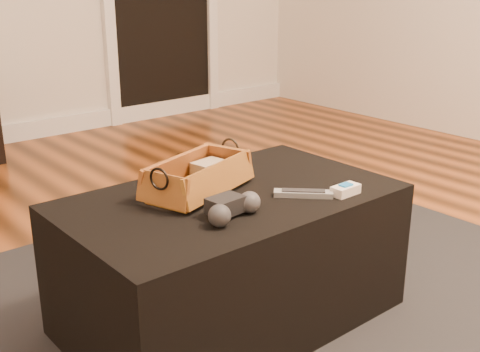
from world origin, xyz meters
TOP-DOWN VIEW (x-y plane):
  - floor at (0.00, 0.00)m, footprint 5.00×5.50m
  - area_rug at (-0.15, 0.09)m, footprint 2.60×2.00m
  - ottoman at (-0.15, 0.14)m, footprint 1.00×0.60m
  - tv_remote at (-0.22, 0.20)m, footprint 0.19×0.12m
  - cloth_bundle at (-0.13, 0.28)m, footprint 0.11×0.08m
  - wicker_basket at (-0.21, 0.22)m, footprint 0.40×0.29m
  - game_controller at (-0.26, 0.00)m, footprint 0.19×0.12m
  - silver_remote at (0.01, -0.01)m, footprint 0.15×0.15m
  - cream_gadget at (0.12, -0.08)m, footprint 0.09×0.05m

SIDE VIEW (x-z plane):
  - floor at x=0.00m, z-range -0.01..0.00m
  - area_rug at x=-0.15m, z-range 0.00..0.01m
  - ottoman at x=-0.15m, z-range 0.01..0.43m
  - silver_remote at x=0.01m, z-range 0.43..0.45m
  - cream_gadget at x=0.12m, z-range 0.43..0.46m
  - tv_remote at x=-0.22m, z-range 0.44..0.46m
  - game_controller at x=-0.26m, z-range 0.43..0.49m
  - cloth_bundle at x=-0.13m, z-range 0.44..0.50m
  - wicker_basket at x=-0.21m, z-range 0.41..0.54m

